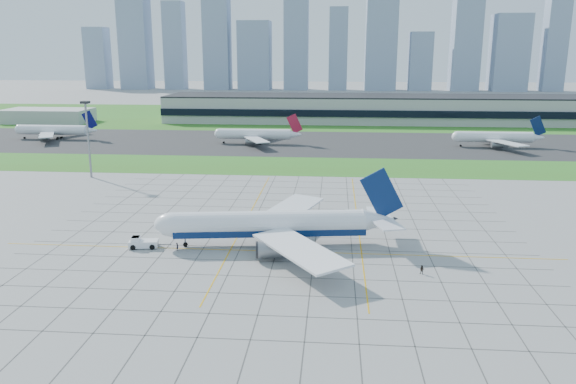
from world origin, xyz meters
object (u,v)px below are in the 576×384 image
object	(u,v)px
crew_far	(422,270)
distant_jet_1	(256,134)
pushback_tug	(142,243)
crew_near	(177,247)
distant_jet_2	(496,137)
distant_jet_0	(54,130)
airliner	(272,225)
light_mast	(87,130)

from	to	relation	value
crew_far	distant_jet_1	distance (m)	161.58
pushback_tug	crew_near	bearing A→B (deg)	-16.18
pushback_tug	crew_far	world-z (taller)	pushback_tug
crew_far	distant_jet_2	bearing A→B (deg)	101.40
crew_near	distant_jet_0	distance (m)	181.42
distant_jet_2	airliner	bearing A→B (deg)	-121.55
pushback_tug	crew_far	xyz separation A→B (m)	(58.28, -10.24, -0.21)
pushback_tug	distant_jet_2	bearing A→B (deg)	43.65
crew_far	distant_jet_1	size ratio (longest dim) A/B	0.04
light_mast	airliner	xyz separation A→B (m)	(68.53, -63.09, -11.50)
crew_far	pushback_tug	bearing A→B (deg)	-158.93
airliner	pushback_tug	xyz separation A→B (m)	(-27.85, -4.00, -3.57)
crew_near	crew_far	size ratio (longest dim) A/B	0.98
distant_jet_1	distant_jet_2	xyz separation A→B (m)	(107.50, -0.21, -0.00)
airliner	distant_jet_2	xyz separation A→B (m)	(84.80, 138.10, -0.20)
airliner	crew_far	world-z (taller)	airliner
airliner	crew_far	size ratio (longest dim) A/B	30.17
light_mast	distant_jet_2	distance (m)	171.09
distant_jet_2	crew_near	bearing A→B (deg)	-126.12
light_mast	distant_jet_0	distance (m)	98.20
distant_jet_1	light_mast	bearing A→B (deg)	-121.35
light_mast	pushback_tug	size ratio (longest dim) A/B	2.80
light_mast	distant_jet_1	size ratio (longest dim) A/B	0.60
crew_near	distant_jet_1	xyz separation A→B (m)	(-2.95, 143.48, 3.60)
airliner	pushback_tug	size ratio (longest dim) A/B	5.98
crew_near	distant_jet_2	xyz separation A→B (m)	(104.55, 143.27, 3.60)
light_mast	pushback_tug	xyz separation A→B (m)	(40.69, -67.10, -15.07)
distant_jet_0	distant_jet_2	distance (m)	207.21
crew_far	airliner	bearing A→B (deg)	-174.04
distant_jet_0	distant_jet_2	world-z (taller)	same
pushback_tug	distant_jet_0	distance (m)	175.97
pushback_tug	light_mast	bearing A→B (deg)	113.28
crew_near	distant_jet_0	bearing A→B (deg)	45.21
crew_near	distant_jet_1	size ratio (longest dim) A/B	0.04
crew_far	distant_jet_1	bearing A→B (deg)	140.24
light_mast	distant_jet_0	bearing A→B (deg)	123.47
distant_jet_1	distant_jet_2	bearing A→B (deg)	-0.11
pushback_tug	distant_jet_1	bearing A→B (deg)	79.98
light_mast	distant_jet_0	xyz separation A→B (m)	(-53.78, 81.33, -11.70)
pushback_tug	crew_near	world-z (taller)	pushback_tug
airliner	crew_far	bearing A→B (deg)	-33.03
light_mast	crew_near	xyz separation A→B (m)	(48.78, -68.27, -15.30)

